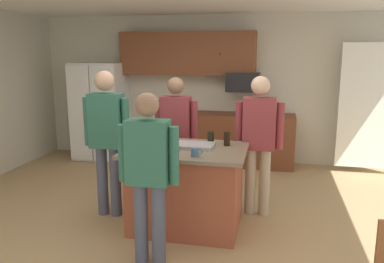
{
  "coord_description": "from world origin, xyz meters",
  "views": [
    {
      "loc": [
        1.18,
        -4.28,
        1.97
      ],
      "look_at": [
        0.23,
        0.11,
        1.05
      ],
      "focal_mm": 36.91,
      "sensor_mm": 36.0,
      "label": 1
    }
  ],
  "objects_px": {
    "microwave_over_range": "(243,82)",
    "mug_ceramic_white": "(147,145)",
    "glass_stout_tall": "(148,139)",
    "serving_tray": "(194,146)",
    "person_host_foreground": "(176,131)",
    "glass_pilsner": "(161,135)",
    "mug_blue_stoneware": "(195,152)",
    "kitchen_island": "(186,188)",
    "glass_short_whisky": "(211,138)",
    "tumbler_amber": "(227,139)",
    "refrigerator": "(100,111)",
    "person_guest_left": "(148,169)",
    "person_elder_center": "(107,133)",
    "person_guest_by_door": "(259,136)",
    "glass_dark_ale": "(171,146)"
  },
  "relations": [
    {
      "from": "kitchen_island",
      "to": "glass_dark_ale",
      "type": "height_order",
      "value": "glass_dark_ale"
    },
    {
      "from": "mug_blue_stoneware",
      "to": "glass_stout_tall",
      "type": "bearing_deg",
      "value": 150.59
    },
    {
      "from": "person_guest_by_door",
      "to": "tumbler_amber",
      "type": "xyz_separation_m",
      "value": [
        -0.34,
        -0.33,
        0.02
      ]
    },
    {
      "from": "person_elder_center",
      "to": "serving_tray",
      "type": "xyz_separation_m",
      "value": [
        1.07,
        -0.09,
        -0.07
      ]
    },
    {
      "from": "microwave_over_range",
      "to": "mug_ceramic_white",
      "type": "xyz_separation_m",
      "value": [
        -0.78,
        -2.82,
        -0.48
      ]
    },
    {
      "from": "person_guest_left",
      "to": "glass_dark_ale",
      "type": "distance_m",
      "value": 0.65
    },
    {
      "from": "kitchen_island",
      "to": "glass_short_whisky",
      "type": "height_order",
      "value": "glass_short_whisky"
    },
    {
      "from": "person_guest_by_door",
      "to": "mug_blue_stoneware",
      "type": "relative_size",
      "value": 13.95
    },
    {
      "from": "tumbler_amber",
      "to": "refrigerator",
      "type": "bearing_deg",
      "value": 138.38
    },
    {
      "from": "glass_pilsner",
      "to": "mug_blue_stoneware",
      "type": "bearing_deg",
      "value": -49.21
    },
    {
      "from": "microwave_over_range",
      "to": "glass_short_whisky",
      "type": "bearing_deg",
      "value": -93.51
    },
    {
      "from": "glass_stout_tall",
      "to": "serving_tray",
      "type": "relative_size",
      "value": 0.37
    },
    {
      "from": "person_host_foreground",
      "to": "mug_ceramic_white",
      "type": "relative_size",
      "value": 13.7
    },
    {
      "from": "person_guest_by_door",
      "to": "glass_dark_ale",
      "type": "relative_size",
      "value": 12.69
    },
    {
      "from": "person_guest_by_door",
      "to": "microwave_over_range",
      "type": "bearing_deg",
      "value": -115.76
    },
    {
      "from": "refrigerator",
      "to": "tumbler_amber",
      "type": "bearing_deg",
      "value": -41.62
    },
    {
      "from": "person_guest_by_door",
      "to": "glass_dark_ale",
      "type": "xyz_separation_m",
      "value": [
        -0.88,
        -0.73,
        0.01
      ]
    },
    {
      "from": "glass_dark_ale",
      "to": "person_guest_by_door",
      "type": "bearing_deg",
      "value": 39.87
    },
    {
      "from": "microwave_over_range",
      "to": "tumbler_amber",
      "type": "xyz_separation_m",
      "value": [
        0.05,
        -2.47,
        -0.45
      ]
    },
    {
      "from": "person_guest_by_door",
      "to": "person_guest_left",
      "type": "xyz_separation_m",
      "value": [
        -0.92,
        -1.38,
        -0.05
      ]
    },
    {
      "from": "kitchen_island",
      "to": "mug_blue_stoneware",
      "type": "bearing_deg",
      "value": -62.49
    },
    {
      "from": "glass_short_whisky",
      "to": "microwave_over_range",
      "type": "bearing_deg",
      "value": 86.49
    },
    {
      "from": "microwave_over_range",
      "to": "mug_ceramic_white",
      "type": "distance_m",
      "value": 2.97
    },
    {
      "from": "person_guest_left",
      "to": "glass_pilsner",
      "type": "distance_m",
      "value": 1.17
    },
    {
      "from": "glass_short_whisky",
      "to": "glass_stout_tall",
      "type": "bearing_deg",
      "value": -160.14
    },
    {
      "from": "person_elder_center",
      "to": "tumbler_amber",
      "type": "relative_size",
      "value": 11.38
    },
    {
      "from": "person_elder_center",
      "to": "tumbler_amber",
      "type": "bearing_deg",
      "value": 11.27
    },
    {
      "from": "glass_short_whisky",
      "to": "mug_ceramic_white",
      "type": "distance_m",
      "value": 0.75
    },
    {
      "from": "glass_dark_ale",
      "to": "serving_tray",
      "type": "relative_size",
      "value": 0.3
    },
    {
      "from": "mug_blue_stoneware",
      "to": "serving_tray",
      "type": "xyz_separation_m",
      "value": [
        -0.09,
        0.37,
        -0.03
      ]
    },
    {
      "from": "person_guest_left",
      "to": "mug_blue_stoneware",
      "type": "xyz_separation_m",
      "value": [
        0.32,
        0.51,
        0.04
      ]
    },
    {
      "from": "person_guest_by_door",
      "to": "person_host_foreground",
      "type": "distance_m",
      "value": 1.11
    },
    {
      "from": "mug_blue_stoneware",
      "to": "glass_pilsner",
      "type": "bearing_deg",
      "value": 130.79
    },
    {
      "from": "refrigerator",
      "to": "glass_stout_tall",
      "type": "height_order",
      "value": "refrigerator"
    },
    {
      "from": "person_guest_left",
      "to": "glass_pilsner",
      "type": "height_order",
      "value": "person_guest_left"
    },
    {
      "from": "person_guest_left",
      "to": "kitchen_island",
      "type": "bearing_deg",
      "value": 0.0
    },
    {
      "from": "refrigerator",
      "to": "person_elder_center",
      "type": "distance_m",
      "value": 2.73
    },
    {
      "from": "microwave_over_range",
      "to": "serving_tray",
      "type": "xyz_separation_m",
      "value": [
        -0.3,
        -2.63,
        -0.51
      ]
    },
    {
      "from": "mug_ceramic_white",
      "to": "glass_pilsner",
      "type": "xyz_separation_m",
      "value": [
        0.02,
        0.45,
        0.02
      ]
    },
    {
      "from": "microwave_over_range",
      "to": "person_guest_by_door",
      "type": "distance_m",
      "value": 2.22
    },
    {
      "from": "glass_pilsner",
      "to": "mug_ceramic_white",
      "type": "bearing_deg",
      "value": -92.16
    },
    {
      "from": "glass_short_whisky",
      "to": "mug_blue_stoneware",
      "type": "xyz_separation_m",
      "value": [
        -0.06,
        -0.59,
        -0.02
      ]
    },
    {
      "from": "glass_stout_tall",
      "to": "serving_tray",
      "type": "distance_m",
      "value": 0.53
    },
    {
      "from": "refrigerator",
      "to": "glass_dark_ale",
      "type": "xyz_separation_m",
      "value": [
        2.11,
        -2.75,
        0.11
      ]
    },
    {
      "from": "microwave_over_range",
      "to": "serving_tray",
      "type": "distance_m",
      "value": 2.7
    },
    {
      "from": "microwave_over_range",
      "to": "glass_dark_ale",
      "type": "xyz_separation_m",
      "value": [
        -0.49,
        -2.87,
        -0.46
      ]
    },
    {
      "from": "person_host_foreground",
      "to": "glass_short_whisky",
      "type": "relative_size",
      "value": 11.92
    },
    {
      "from": "glass_pilsner",
      "to": "mug_blue_stoneware",
      "type": "xyz_separation_m",
      "value": [
        0.55,
        -0.64,
        -0.02
      ]
    },
    {
      "from": "mug_ceramic_white",
      "to": "tumbler_amber",
      "type": "relative_size",
      "value": 0.78
    },
    {
      "from": "microwave_over_range",
      "to": "person_host_foreground",
      "type": "height_order",
      "value": "person_host_foreground"
    }
  ]
}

